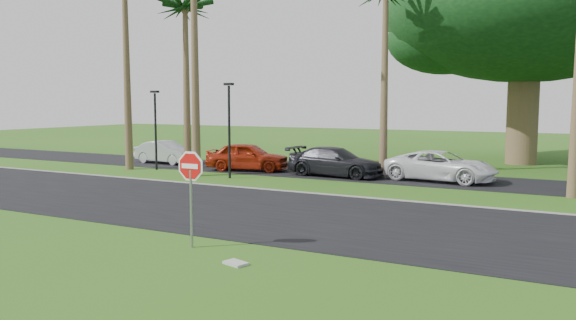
% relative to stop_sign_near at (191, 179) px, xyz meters
% --- Properties ---
extents(ground, '(120.00, 120.00, 0.00)m').
position_rel_stop_sign_near_xyz_m(ground, '(-0.50, 3.00, -1.77)').
color(ground, '#2A5916').
rests_on(ground, ground).
extents(road, '(120.00, 8.00, 0.02)m').
position_rel_stop_sign_near_xyz_m(road, '(-0.50, 5.00, -1.76)').
color(road, black).
rests_on(road, ground).
extents(parking_strip, '(120.00, 5.00, 0.02)m').
position_rel_stop_sign_near_xyz_m(parking_strip, '(-0.50, 15.50, -1.76)').
color(parking_strip, black).
rests_on(parking_strip, ground).
extents(curb, '(120.00, 0.12, 0.06)m').
position_rel_stop_sign_near_xyz_m(curb, '(-0.50, 9.05, -1.74)').
color(curb, gray).
rests_on(curb, ground).
extents(stop_sign_near, '(1.05, 0.07, 2.62)m').
position_rel_stop_sign_near_xyz_m(stop_sign_near, '(0.00, 0.00, 0.00)').
color(stop_sign_near, gray).
rests_on(stop_sign_near, ground).
extents(palm_left_mid, '(5.00, 5.00, 10.00)m').
position_rel_stop_sign_near_xyz_m(palm_left_mid, '(-11.00, 14.00, 6.90)').
color(palm_left_mid, brown).
rests_on(palm_left_mid, ground).
extents(canopy_tree, '(16.50, 16.50, 13.12)m').
position_rel_stop_sign_near_xyz_m(canopy_tree, '(5.50, 25.00, 7.17)').
color(canopy_tree, brown).
rests_on(canopy_tree, ground).
extents(streetlight_left, '(0.45, 0.25, 4.34)m').
position_rel_stop_sign_near_xyz_m(streetlight_left, '(-12.00, 12.50, 0.72)').
color(streetlight_left, black).
rests_on(streetlight_left, ground).
extents(streetlight_right, '(0.45, 0.25, 4.64)m').
position_rel_stop_sign_near_xyz_m(streetlight_right, '(-6.50, 11.50, 0.88)').
color(streetlight_right, black).
rests_on(streetlight_right, ground).
extents(car_silver, '(4.18, 1.70, 1.35)m').
position_rel_stop_sign_near_xyz_m(car_silver, '(-13.57, 15.17, -1.10)').
color(car_silver, silver).
rests_on(car_silver, ground).
extents(car_red, '(4.78, 2.79, 1.53)m').
position_rel_stop_sign_near_xyz_m(car_red, '(-7.28, 14.43, -1.01)').
color(car_red, '#99200C').
rests_on(car_red, ground).
extents(car_dark, '(5.07, 2.31, 1.44)m').
position_rel_stop_sign_near_xyz_m(car_dark, '(-2.17, 14.52, -1.05)').
color(car_dark, black).
rests_on(car_dark, ground).
extents(car_minivan, '(5.32, 2.87, 1.42)m').
position_rel_stop_sign_near_xyz_m(car_minivan, '(2.92, 15.20, -1.06)').
color(car_minivan, white).
rests_on(car_minivan, ground).
extents(utility_slab, '(0.63, 0.49, 0.06)m').
position_rel_stop_sign_near_xyz_m(utility_slab, '(1.83, -0.76, -1.74)').
color(utility_slab, '#A0A098').
rests_on(utility_slab, ground).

